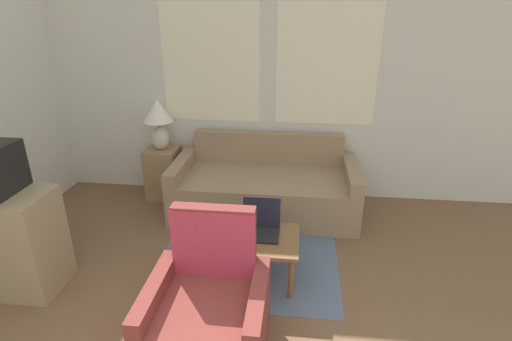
{
  "coord_description": "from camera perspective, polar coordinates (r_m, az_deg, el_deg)",
  "views": [
    {
      "loc": [
        0.3,
        -0.44,
        2.17
      ],
      "look_at": [
        -0.08,
        2.94,
        0.75
      ],
      "focal_mm": 28.0,
      "sensor_mm": 36.0,
      "label": 1
    }
  ],
  "objects": [
    {
      "name": "couch",
      "position": [
        4.48,
        1.34,
        -2.55
      ],
      "size": [
        2.0,
        0.93,
        0.81
      ],
      "color": "#937A5B",
      "rests_on": "ground_plane"
    },
    {
      "name": "coffee_table",
      "position": [
        3.35,
        -1.69,
        -10.15
      ],
      "size": [
        0.9,
        0.54,
        0.4
      ],
      "color": "brown",
      "rests_on": "ground_plane"
    },
    {
      "name": "rug",
      "position": [
        4.04,
        -0.44,
        -9.79
      ],
      "size": [
        1.62,
        2.05,
        0.01
      ],
      "color": "slate",
      "rests_on": "ground_plane"
    },
    {
      "name": "side_table",
      "position": [
        4.89,
        -13.05,
        -0.35
      ],
      "size": [
        0.37,
        0.37,
        0.61
      ],
      "color": "#937551",
      "rests_on": "ground_plane"
    },
    {
      "name": "cup_navy",
      "position": [
        3.5,
        -6.6,
        -6.95
      ],
      "size": [
        0.09,
        0.09,
        0.1
      ],
      "color": "#191E4C",
      "rests_on": "coffee_table"
    },
    {
      "name": "armchair",
      "position": [
        2.82,
        -6.75,
        -19.73
      ],
      "size": [
        0.76,
        0.73,
        0.94
      ],
      "color": "brown",
      "rests_on": "ground_plane"
    },
    {
      "name": "wall_back",
      "position": [
        4.61,
        2.65,
        11.87
      ],
      "size": [
        6.16,
        0.06,
        2.6
      ],
      "color": "silver",
      "rests_on": "ground_plane"
    },
    {
      "name": "laptop",
      "position": [
        3.36,
        0.63,
        -7.94
      ],
      "size": [
        0.32,
        0.31,
        0.26
      ],
      "color": "black",
      "rests_on": "coffee_table"
    },
    {
      "name": "cup_yellow",
      "position": [
        3.22,
        -6.04,
        -9.95
      ],
      "size": [
        0.09,
        0.09,
        0.08
      ],
      "color": "gold",
      "rests_on": "coffee_table"
    },
    {
      "name": "table_lamp",
      "position": [
        4.68,
        -13.78,
        7.25
      ],
      "size": [
        0.33,
        0.33,
        0.59
      ],
      "color": "beige",
      "rests_on": "side_table"
    }
  ]
}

